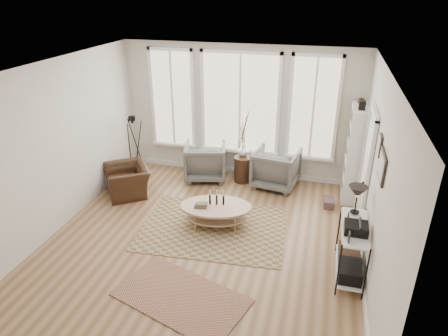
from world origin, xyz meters
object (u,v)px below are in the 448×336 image
(armchair_right, at_px, (276,168))
(accent_chair, at_px, (128,180))
(side_table, at_px, (243,149))
(low_shelf, at_px, (352,245))
(armchair_left, at_px, (205,161))
(bookcase, at_px, (354,153))
(coffee_table, at_px, (216,210))

(armchair_right, distance_m, accent_chair, 3.13)
(side_table, bearing_deg, low_shelf, -50.10)
(armchair_left, distance_m, side_table, 0.92)
(low_shelf, xyz_separation_m, accent_chair, (-4.39, 1.47, -0.21))
(armchair_right, bearing_deg, side_table, 5.36)
(bookcase, distance_m, low_shelf, 2.56)
(low_shelf, xyz_separation_m, side_table, (-2.21, 2.65, 0.26))
(coffee_table, xyz_separation_m, accent_chair, (-2.09, 0.70, -0.01))
(low_shelf, height_order, accent_chair, low_shelf)
(low_shelf, xyz_separation_m, armchair_right, (-1.48, 2.60, -0.10))
(coffee_table, distance_m, armchair_left, 1.98)
(coffee_table, relative_size, side_table, 0.87)
(bookcase, distance_m, accent_chair, 4.62)
(bookcase, bearing_deg, coffee_table, -143.39)
(side_table, height_order, accent_chair, side_table)
(armchair_right, height_order, side_table, side_table)
(bookcase, bearing_deg, side_table, 176.78)
(low_shelf, xyz_separation_m, coffee_table, (-2.30, 0.77, -0.20))
(low_shelf, relative_size, coffee_table, 0.93)
(bookcase, relative_size, low_shelf, 1.58)
(side_table, relative_size, accent_chair, 1.73)
(low_shelf, relative_size, side_table, 0.81)
(accent_chair, bearing_deg, side_table, 81.74)
(armchair_left, relative_size, accent_chair, 0.98)
(coffee_table, height_order, accent_chair, accent_chair)
(low_shelf, bearing_deg, bookcase, 88.72)
(armchair_left, bearing_deg, accent_chair, 25.52)
(low_shelf, height_order, side_table, side_table)
(coffee_table, xyz_separation_m, side_table, (0.09, 1.88, 0.46))
(accent_chair, bearing_deg, coffee_table, 34.76)
(bookcase, height_order, coffee_table, bookcase)
(side_table, xyz_separation_m, accent_chair, (-2.18, -1.18, -0.47))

